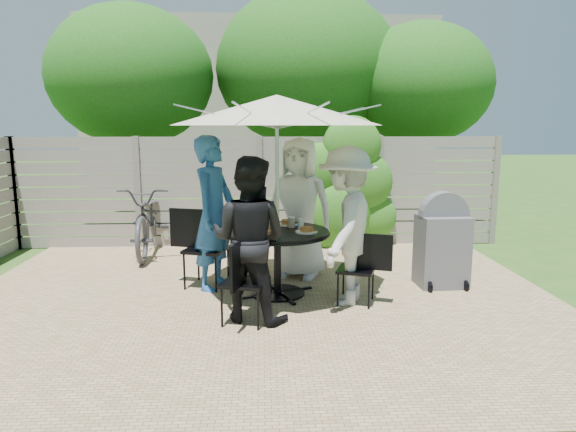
{
  "coord_description": "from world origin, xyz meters",
  "views": [
    {
      "loc": [
        0.05,
        -5.5,
        2.01
      ],
      "look_at": [
        0.35,
        0.62,
        0.93
      ],
      "focal_mm": 32.0,
      "sensor_mm": 36.0,
      "label": 1
    }
  ],
  "objects_px": {
    "syrup_jug": "(274,223)",
    "plate_left": "(249,226)",
    "chair_front": "(245,299)",
    "glass_front": "(278,229)",
    "person_left": "(214,214)",
    "person_right": "(347,226)",
    "plate_back": "(287,223)",
    "chair_left": "(205,264)",
    "glass_right": "(301,224)",
    "chair_back": "(302,256)",
    "umbrella": "(277,110)",
    "glass_back": "(277,220)",
    "person_front": "(249,240)",
    "plate_right": "(307,230)",
    "bbq_grill": "(442,244)",
    "plate_front": "(266,234)",
    "glass_left": "(253,225)",
    "person_back": "(299,208)",
    "chair_right": "(357,283)",
    "coffee_cup": "(291,223)",
    "bicycle": "(150,219)",
    "patio_table": "(277,250)"
  },
  "relations": [
    {
      "from": "chair_back",
      "to": "plate_front",
      "type": "bearing_deg",
      "value": -3.19
    },
    {
      "from": "chair_right",
      "to": "coffee_cup",
      "type": "relative_size",
      "value": 6.94
    },
    {
      "from": "chair_front",
      "to": "person_right",
      "type": "distance_m",
      "value": 1.42
    },
    {
      "from": "chair_front",
      "to": "glass_front",
      "type": "height_order",
      "value": "glass_front"
    },
    {
      "from": "chair_left",
      "to": "umbrella",
      "type": "bearing_deg",
      "value": -4.45
    },
    {
      "from": "plate_right",
      "to": "glass_back",
      "type": "distance_m",
      "value": 0.53
    },
    {
      "from": "glass_right",
      "to": "bicycle",
      "type": "bearing_deg",
      "value": 135.68
    },
    {
      "from": "person_front",
      "to": "glass_right",
      "type": "distance_m",
      "value": 0.97
    },
    {
      "from": "person_front",
      "to": "plate_back",
      "type": "height_order",
      "value": "person_front"
    },
    {
      "from": "chair_back",
      "to": "glass_right",
      "type": "height_order",
      "value": "glass_right"
    },
    {
      "from": "chair_back",
      "to": "plate_back",
      "type": "height_order",
      "value": "plate_back"
    },
    {
      "from": "patio_table",
      "to": "chair_right",
      "type": "height_order",
      "value": "chair_right"
    },
    {
      "from": "plate_back",
      "to": "bicycle",
      "type": "relative_size",
      "value": 0.12
    },
    {
      "from": "chair_front",
      "to": "glass_right",
      "type": "bearing_deg",
      "value": -20.41
    },
    {
      "from": "glass_back",
      "to": "glass_right",
      "type": "bearing_deg",
      "value": -45.09
    },
    {
      "from": "chair_right",
      "to": "chair_left",
      "type": "bearing_deg",
      "value": -2.79
    },
    {
      "from": "chair_front",
      "to": "person_right",
      "type": "relative_size",
      "value": 0.5
    },
    {
      "from": "bbq_grill",
      "to": "chair_front",
      "type": "bearing_deg",
      "value": -157.84
    },
    {
      "from": "syrup_jug",
      "to": "plate_left",
      "type": "bearing_deg",
      "value": 167.37
    },
    {
      "from": "plate_left",
      "to": "coffee_cup",
      "type": "height_order",
      "value": "coffee_cup"
    },
    {
      "from": "chair_front",
      "to": "plate_left",
      "type": "distance_m",
      "value": 1.17
    },
    {
      "from": "coffee_cup",
      "to": "chair_back",
      "type": "bearing_deg",
      "value": 75.62
    },
    {
      "from": "plate_left",
      "to": "bbq_grill",
      "type": "bearing_deg",
      "value": 2.3
    },
    {
      "from": "person_back",
      "to": "plate_right",
      "type": "bearing_deg",
      "value": -66.55
    },
    {
      "from": "umbrella",
      "to": "plate_left",
      "type": "height_order",
      "value": "umbrella"
    },
    {
      "from": "patio_table",
      "to": "chair_left",
      "type": "distance_m",
      "value": 1.0
    },
    {
      "from": "umbrella",
      "to": "glass_front",
      "type": "xyz_separation_m",
      "value": [
        -0.0,
        -0.28,
        -1.32
      ]
    },
    {
      "from": "chair_back",
      "to": "person_front",
      "type": "bearing_deg",
      "value": -3.2
    },
    {
      "from": "plate_front",
      "to": "bbq_grill",
      "type": "bearing_deg",
      "value": 14.39
    },
    {
      "from": "umbrella",
      "to": "chair_front",
      "type": "xyz_separation_m",
      "value": [
        -0.36,
        -0.89,
        -1.91
      ]
    },
    {
      "from": "bbq_grill",
      "to": "chair_back",
      "type": "bearing_deg",
      "value": 156.11
    },
    {
      "from": "person_front",
      "to": "plate_right",
      "type": "bearing_deg",
      "value": -113.45
    },
    {
      "from": "plate_front",
      "to": "glass_back",
      "type": "xyz_separation_m",
      "value": [
        0.14,
        0.61,
        0.05
      ]
    },
    {
      "from": "umbrella",
      "to": "glass_back",
      "type": "height_order",
      "value": "umbrella"
    },
    {
      "from": "chair_back",
      "to": "glass_right",
      "type": "relative_size",
      "value": 5.95
    },
    {
      "from": "chair_back",
      "to": "glass_left",
      "type": "height_order",
      "value": "glass_left"
    },
    {
      "from": "plate_left",
      "to": "plate_right",
      "type": "relative_size",
      "value": 1.0
    },
    {
      "from": "chair_left",
      "to": "glass_right",
      "type": "height_order",
      "value": "chair_left"
    },
    {
      "from": "person_right",
      "to": "bicycle",
      "type": "distance_m",
      "value": 3.71
    },
    {
      "from": "plate_back",
      "to": "bicycle",
      "type": "bearing_deg",
      "value": 138.51
    },
    {
      "from": "person_right",
      "to": "plate_back",
      "type": "relative_size",
      "value": 6.92
    },
    {
      "from": "plate_front",
      "to": "coffee_cup",
      "type": "bearing_deg",
      "value": 58.13
    },
    {
      "from": "person_left",
      "to": "glass_front",
      "type": "xyz_separation_m",
      "value": [
        0.77,
        -0.59,
        -0.08
      ]
    },
    {
      "from": "glass_left",
      "to": "bbq_grill",
      "type": "height_order",
      "value": "bbq_grill"
    },
    {
      "from": "plate_back",
      "to": "coffee_cup",
      "type": "bearing_deg",
      "value": -76.55
    },
    {
      "from": "person_front",
      "to": "plate_right",
      "type": "height_order",
      "value": "person_front"
    },
    {
      "from": "glass_left",
      "to": "person_back",
      "type": "bearing_deg",
      "value": 52.39
    },
    {
      "from": "person_left",
      "to": "plate_left",
      "type": "height_order",
      "value": "person_left"
    },
    {
      "from": "plate_front",
      "to": "bicycle",
      "type": "distance_m",
      "value": 3.11
    },
    {
      "from": "umbrella",
      "to": "chair_left",
      "type": "xyz_separation_m",
      "value": [
        -0.9,
        0.36,
        -1.89
      ]
    }
  ]
}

